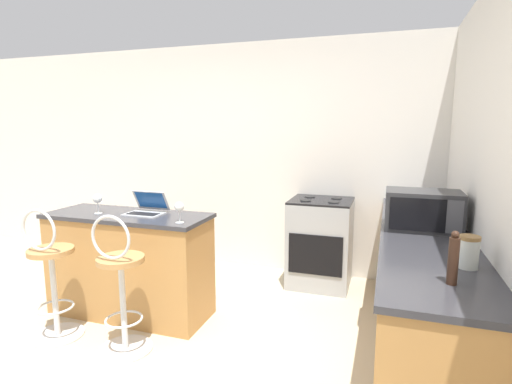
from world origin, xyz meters
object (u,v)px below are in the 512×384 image
(wine_glass_short, at_px, (179,208))
(mug_blue, at_px, (429,206))
(bar_stool_near, at_px, (51,277))
(microwave, at_px, (423,210))
(storage_jar, at_px, (469,252))
(laptop, at_px, (147,208))
(pepper_mill, at_px, (453,259))
(stove_range, at_px, (320,243))
(wine_glass_tall, at_px, (97,199))
(bar_stool_far, at_px, (121,287))

(wine_glass_short, distance_m, mug_blue, 2.19)
(bar_stool_near, bearing_deg, microwave, 16.08)
(storage_jar, bearing_deg, laptop, 165.24)
(pepper_mill, relative_size, mug_blue, 2.89)
(laptop, bearing_deg, microwave, 4.22)
(wine_glass_short, xyz_separation_m, pepper_mill, (1.85, -0.69, 0.00))
(bar_stool_near, relative_size, wine_glass_short, 6.40)
(laptop, relative_size, stove_range, 0.34)
(mug_blue, bearing_deg, pepper_mill, -91.52)
(bar_stool_near, relative_size, stove_range, 1.15)
(stove_range, bearing_deg, bar_stool_near, -135.82)
(bar_stool_near, distance_m, wine_glass_tall, 0.73)
(wine_glass_tall, xyz_separation_m, storage_jar, (2.80, -0.50, -0.04))
(wine_glass_short, bearing_deg, storage_jar, -12.08)
(bar_stool_near, height_order, wine_glass_tall, wine_glass_tall)
(wine_glass_tall, xyz_separation_m, mug_blue, (2.74, 1.01, -0.08))
(bar_stool_far, distance_m, mug_blue, 2.67)
(laptop, xyz_separation_m, storage_jar, (2.40, -0.63, 0.04))
(bar_stool_near, height_order, microwave, microwave)
(storage_jar, bearing_deg, wine_glass_short, 167.92)
(wine_glass_tall, bearing_deg, pepper_mill, -15.99)
(bar_stool_near, bearing_deg, stove_range, 44.18)
(laptop, bearing_deg, bar_stool_far, -75.40)
(bar_stool_near, distance_m, storage_jar, 2.92)
(microwave, relative_size, wine_glass_short, 3.14)
(laptop, xyz_separation_m, stove_range, (1.33, 1.15, -0.51))
(bar_stool_near, relative_size, mug_blue, 11.67)
(microwave, bearing_deg, storage_jar, -77.74)
(laptop, height_order, microwave, microwave)
(pepper_mill, bearing_deg, laptop, 158.39)
(bar_stool_far, height_order, storage_jar, storage_jar)
(bar_stool_far, distance_m, microwave, 2.28)
(stove_range, height_order, wine_glass_tall, wine_glass_tall)
(wine_glass_tall, distance_m, wine_glass_short, 0.84)
(wine_glass_tall, height_order, storage_jar, storage_jar)
(bar_stool_far, xyz_separation_m, wine_glass_tall, (-0.57, 0.48, 0.54))
(microwave, xyz_separation_m, mug_blue, (0.11, 0.71, -0.10))
(stove_range, distance_m, wine_glass_tall, 2.23)
(bar_stool_far, relative_size, wine_glass_tall, 6.14)
(storage_jar, distance_m, pepper_mill, 0.30)
(laptop, height_order, mug_blue, laptop)
(mug_blue, bearing_deg, bar_stool_far, -145.56)
(storage_jar, xyz_separation_m, mug_blue, (-0.07, 1.51, -0.05))
(microwave, bearing_deg, bar_stool_near, -163.92)
(microwave, bearing_deg, mug_blue, 81.39)
(microwave, bearing_deg, stove_range, 132.39)
(stove_range, bearing_deg, laptop, -139.27)
(laptop, distance_m, storage_jar, 2.48)
(pepper_mill, bearing_deg, mug_blue, 88.48)
(storage_jar, distance_m, wine_glass_short, 2.01)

